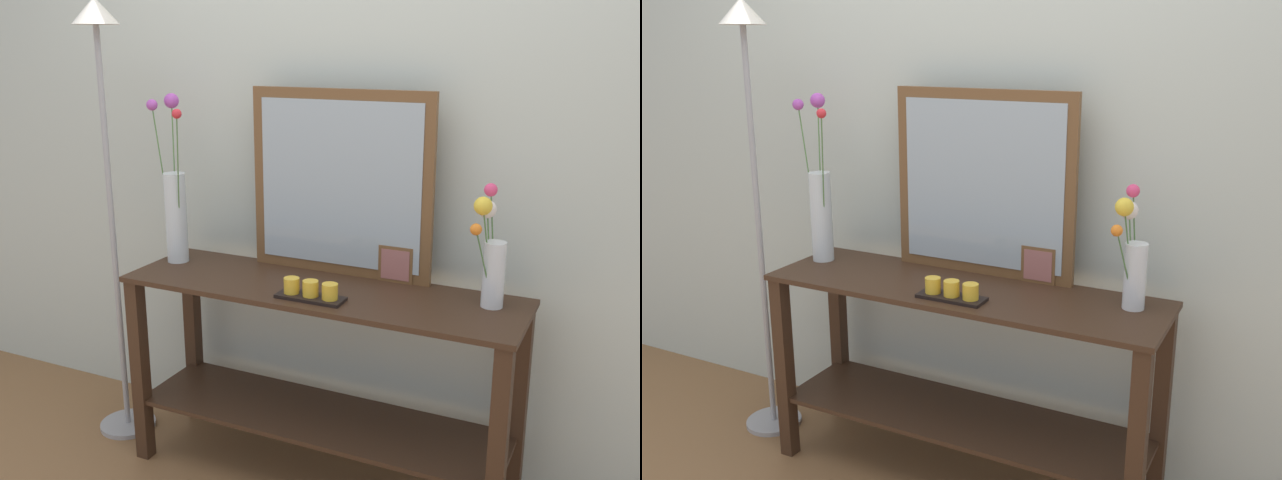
{
  "view_description": "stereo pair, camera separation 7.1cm",
  "coord_description": "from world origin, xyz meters",
  "views": [
    {
      "loc": [
        1.05,
        -2.21,
        1.65
      ],
      "look_at": [
        0.0,
        0.0,
        0.96
      ],
      "focal_mm": 39.98,
      "sensor_mm": 36.0,
      "label": 1
    },
    {
      "loc": [
        1.12,
        -2.18,
        1.65
      ],
      "look_at": [
        0.0,
        0.0,
        0.96
      ],
      "focal_mm": 39.98,
      "sensor_mm": 36.0,
      "label": 2
    }
  ],
  "objects": [
    {
      "name": "candle_tray",
      "position": [
        0.02,
        -0.12,
        0.81
      ],
      "size": [
        0.24,
        0.09,
        0.07
      ],
      "color": "black",
      "rests_on": "console_table"
    },
    {
      "name": "mirror_leaning",
      "position": [
        -0.01,
        0.19,
        1.13
      ],
      "size": [
        0.73,
        0.03,
        0.7
      ],
      "color": "brown",
      "rests_on": "console_table"
    },
    {
      "name": "tall_vase_left",
      "position": [
        -0.67,
        0.06,
        1.02
      ],
      "size": [
        0.24,
        0.22,
        0.67
      ],
      "color": "silver",
      "rests_on": "console_table"
    },
    {
      "name": "console_table",
      "position": [
        0.0,
        0.0,
        0.5
      ],
      "size": [
        1.49,
        0.44,
        0.78
      ],
      "color": "#382316",
      "rests_on": "ground"
    },
    {
      "name": "picture_frame_small",
      "position": [
        0.23,
        0.18,
        0.85
      ],
      "size": [
        0.13,
        0.01,
        0.14
      ],
      "color": "brown",
      "rests_on": "console_table"
    },
    {
      "name": "floor_lamp",
      "position": [
        -0.93,
        -0.03,
        1.22
      ],
      "size": [
        0.24,
        0.24,
        1.81
      ],
      "color": "#9E9EA3",
      "rests_on": "ground"
    },
    {
      "name": "wall_back",
      "position": [
        0.0,
        0.34,
        1.35
      ],
      "size": [
        6.4,
        0.08,
        2.7
      ],
      "primitive_type": "cube",
      "color": "beige",
      "rests_on": "ground"
    },
    {
      "name": "vase_right",
      "position": [
        0.59,
        0.08,
        0.97
      ],
      "size": [
        0.11,
        0.19,
        0.41
      ],
      "color": "silver",
      "rests_on": "console_table"
    },
    {
      "name": "ground_plane",
      "position": [
        0.0,
        0.0,
        -0.01
      ],
      "size": [
        7.0,
        6.0,
        0.02
      ],
      "primitive_type": "cube",
      "color": "brown"
    }
  ]
}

